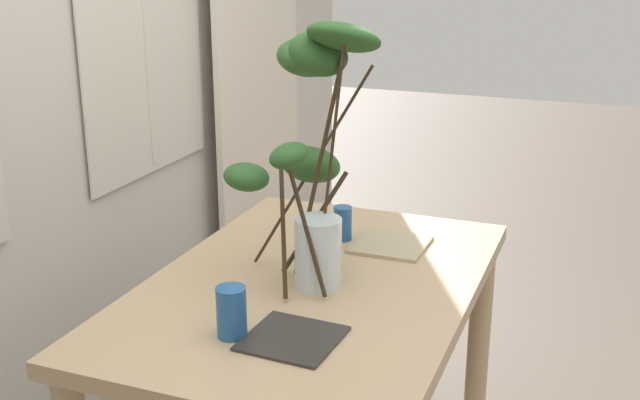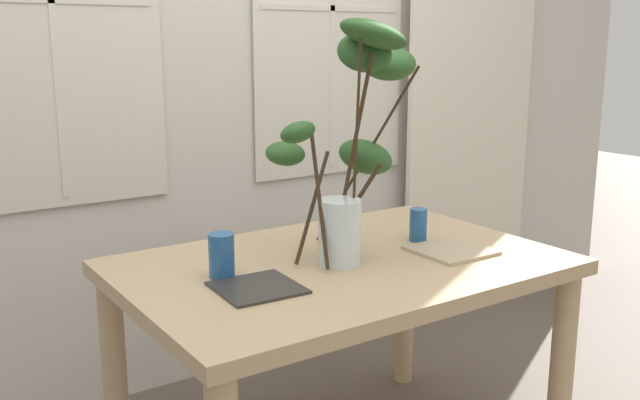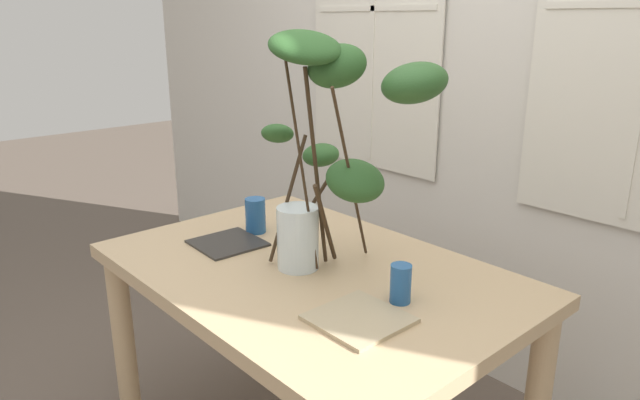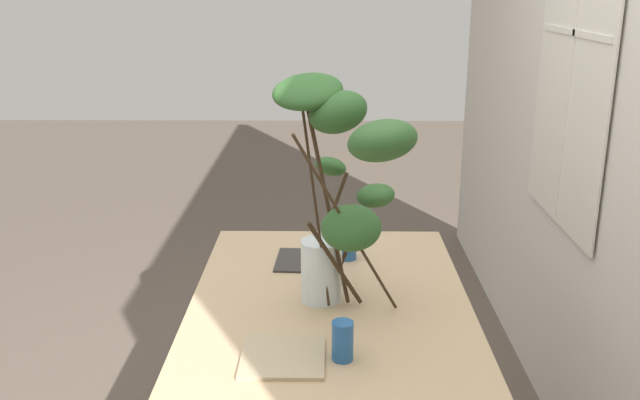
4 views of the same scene
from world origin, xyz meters
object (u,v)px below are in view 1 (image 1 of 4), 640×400
object	(u,v)px
vase_with_branches	(313,130)
plate_square_left	(292,338)
dining_table	(312,315)
drinking_glass_blue_right	(343,223)
plate_square_right	(390,244)
drinking_glass_blue_left	(232,312)

from	to	relation	value
vase_with_branches	plate_square_left	world-z (taller)	vase_with_branches
dining_table	drinking_glass_blue_right	distance (m)	0.39
dining_table	vase_with_branches	xyz separation A→B (m)	(0.08, 0.03, 0.54)
vase_with_branches	plate_square_right	bearing A→B (deg)	-31.04
drinking_glass_blue_right	plate_square_left	world-z (taller)	drinking_glass_blue_right
vase_with_branches	plate_square_left	xyz separation A→B (m)	(-0.43, -0.12, -0.43)
drinking_glass_blue_right	plate_square_right	xyz separation A→B (m)	(-0.00, -0.16, -0.05)
plate_square_right	drinking_glass_blue_right	bearing A→B (deg)	89.41
vase_with_branches	drinking_glass_blue_right	bearing A→B (deg)	0.84
plate_square_left	drinking_glass_blue_left	bearing A→B (deg)	102.85
dining_table	plate_square_left	xyz separation A→B (m)	(-0.35, -0.09, 0.11)
dining_table	vase_with_branches	bearing A→B (deg)	18.77
drinking_glass_blue_right	vase_with_branches	bearing A→B (deg)	-179.16
drinking_glass_blue_right	dining_table	bearing A→B (deg)	-174.75
drinking_glass_blue_right	plate_square_left	xyz separation A→B (m)	(-0.70, -0.12, -0.05)
dining_table	drinking_glass_blue_left	world-z (taller)	drinking_glass_blue_left
drinking_glass_blue_left	plate_square_right	bearing A→B (deg)	-14.82
dining_table	drinking_glass_blue_right	xyz separation A→B (m)	(0.35, 0.03, 0.17)
vase_with_branches	plate_square_left	bearing A→B (deg)	-165.10
drinking_glass_blue_left	drinking_glass_blue_right	distance (m)	0.74
drinking_glass_blue_left	plate_square_left	world-z (taller)	drinking_glass_blue_left
vase_with_branches	drinking_glass_blue_left	distance (m)	0.59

